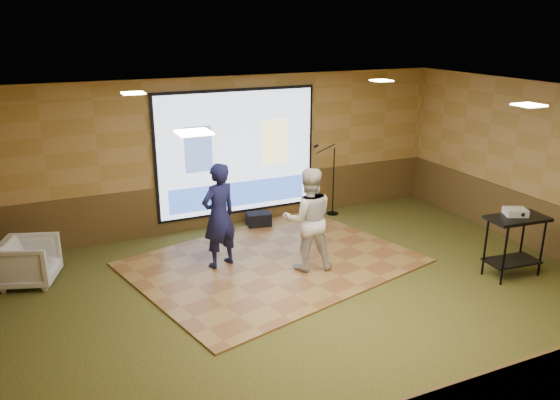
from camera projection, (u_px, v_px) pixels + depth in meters
name	position (u px, v px, depth m)	size (l,w,h in m)	color
ground	(317.00, 296.00, 8.33)	(9.00, 9.00, 0.00)	#283317
room_shell	(320.00, 163.00, 7.67)	(9.04, 7.04, 3.02)	#AA8346
wainscot_back	(238.00, 201.00, 11.19)	(9.00, 0.04, 0.95)	#533C1B
wainscot_right	(535.00, 224.00, 9.92)	(0.04, 7.00, 0.95)	#533C1B
projector_screen	(237.00, 154.00, 10.84)	(3.32, 0.06, 2.52)	black
downlight_nw	(133.00, 93.00, 8.10)	(0.32, 0.32, 0.02)	#FFEDBF
downlight_ne	(381.00, 81.00, 9.82)	(0.32, 0.32, 0.02)	#FFEDBF
downlight_sw	(194.00, 133.00, 5.24)	(0.32, 0.32, 0.02)	#FFEDBF
downlight_se	(529.00, 105.00, 6.96)	(0.32, 0.32, 0.02)	#FFEDBF
dance_floor	(273.00, 262.00, 9.44)	(4.54, 3.46, 0.03)	olive
player_left	(219.00, 216.00, 9.02)	(0.65, 0.43, 1.79)	#141640
player_right	(308.00, 219.00, 8.93)	(0.84, 0.66, 1.74)	beige
av_table	(515.00, 234.00, 8.78)	(0.97, 0.51, 1.02)	black
projector	(515.00, 212.00, 8.75)	(0.34, 0.28, 0.11)	silver
mic_stand	(331.00, 192.00, 11.69)	(0.62, 0.25, 1.58)	black
banquet_chair	(29.00, 262.00, 8.62)	(0.79, 0.82, 0.74)	gray
duffel_bag	(259.00, 220.00, 11.07)	(0.47, 0.32, 0.30)	black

